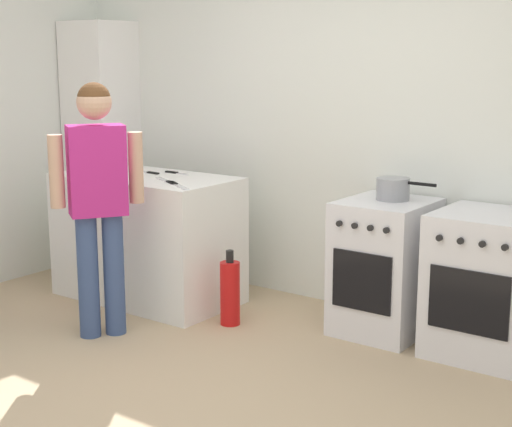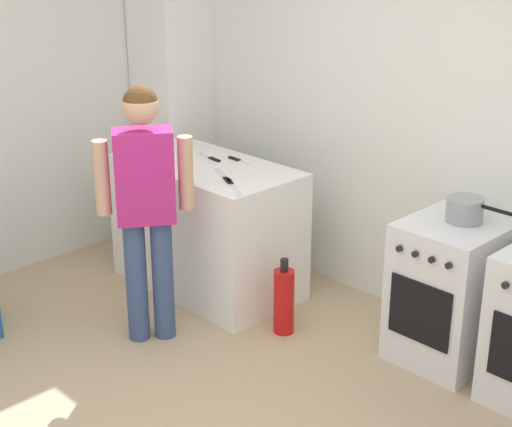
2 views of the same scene
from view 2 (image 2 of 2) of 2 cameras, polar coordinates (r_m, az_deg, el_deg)
name	(u,v)px [view 2 (image 2 of 2)]	position (r m, az deg, el deg)	size (l,w,h in m)	color
back_wall	(447,122)	(4.86, 13.70, 6.49)	(6.00, 0.10, 2.60)	silver
counter_unit	(207,226)	(5.42, -3.57, -0.93)	(1.30, 0.70, 0.90)	white
oven_left	(450,291)	(4.69, 13.94, -5.50)	(0.52, 0.62, 0.85)	silver
pot	(465,210)	(4.53, 14.97, 0.27)	(0.39, 0.21, 0.14)	gray
knife_paring	(237,160)	(5.33, -1.36, 3.92)	(0.21, 0.03, 0.01)	silver
knife_carving	(233,186)	(4.80, -1.66, 1.98)	(0.30, 0.19, 0.01)	silver
knife_utility	(210,158)	(5.39, -3.39, 4.08)	(0.25, 0.06, 0.01)	silver
knife_chef	(224,176)	(4.99, -2.37, 2.72)	(0.29, 0.17, 0.01)	silver
person	(145,195)	(4.60, -8.06, 1.34)	(0.36, 0.49, 1.58)	#384C7A
fire_extinguisher	(284,301)	(4.90, 2.04, -6.35)	(0.13, 0.13, 0.50)	red
larder_cabinet	(172,113)	(6.24, -6.12, 7.25)	(0.48, 0.44, 2.00)	white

